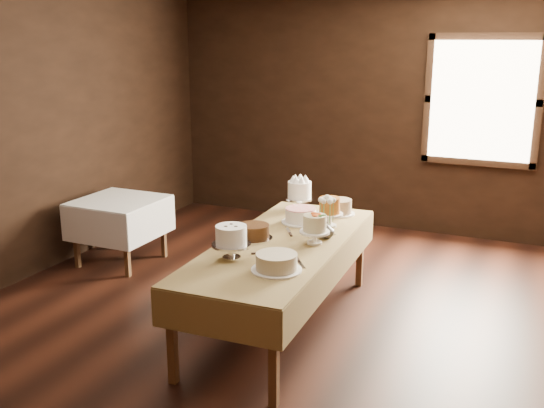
{
  "coord_description": "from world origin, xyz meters",
  "views": [
    {
      "loc": [
        2.06,
        -4.33,
        2.29
      ],
      "look_at": [
        0.0,
        0.2,
        0.95
      ],
      "focal_mm": 41.21,
      "sensor_mm": 36.0,
      "label": 1
    }
  ],
  "objects": [
    {
      "name": "cake_cream",
      "position": [
        0.41,
        -0.63,
        0.78
      ],
      "size": [
        0.39,
        0.39,
        0.12
      ],
      "color": "white",
      "rests_on": "display_table"
    },
    {
      "name": "side_table",
      "position": [
        -1.93,
        0.63,
        0.6
      ],
      "size": [
        0.81,
        0.81,
        0.68
      ],
      "rotation": [
        0.0,
        0.0,
        -0.0
      ],
      "color": "#4E331E",
      "rests_on": "ground"
    },
    {
      "name": "cake_server_d",
      "position": [
        0.47,
        0.26,
        0.73
      ],
      "size": [
        0.2,
        0.17,
        0.01
      ],
      "primitive_type": "cube",
      "rotation": [
        0.0,
        0.0,
        0.66
      ],
      "color": "silver",
      "rests_on": "display_table"
    },
    {
      "name": "cake_server_a",
      "position": [
        0.24,
        -0.31,
        0.73
      ],
      "size": [
        0.21,
        0.16,
        0.01
      ],
      "primitive_type": "cube",
      "rotation": [
        0.0,
        0.0,
        0.61
      ],
      "color": "silver",
      "rests_on": "display_table"
    },
    {
      "name": "window",
      "position": [
        1.3,
        2.94,
        1.6
      ],
      "size": [
        1.1,
        0.05,
        1.3
      ],
      "primitive_type": "cube",
      "color": "#FFEABF",
      "rests_on": "wall_back"
    },
    {
      "name": "flower_vase",
      "position": [
        0.48,
        0.2,
        0.79
      ],
      "size": [
        0.18,
        0.18,
        0.13
      ],
      "primitive_type": "imported",
      "rotation": [
        0.0,
        0.0,
        2.27
      ],
      "color": "#2D2823",
      "rests_on": "display_table"
    },
    {
      "name": "cake_lattice",
      "position": [
        0.14,
        0.5,
        0.78
      ],
      "size": [
        0.36,
        0.36,
        0.12
      ],
      "color": "white",
      "rests_on": "display_table"
    },
    {
      "name": "cake_server_c",
      "position": [
        0.13,
        0.25,
        0.73
      ],
      "size": [
        0.15,
        0.22,
        0.01
      ],
      "primitive_type": "cube",
      "rotation": [
        0.0,
        0.0,
        2.13
      ],
      "color": "silver",
      "rests_on": "display_table"
    },
    {
      "name": "cake_swirl",
      "position": [
        0.02,
        -0.55,
        0.84
      ],
      "size": [
        0.29,
        0.29,
        0.26
      ],
      "color": "silver",
      "rests_on": "display_table"
    },
    {
      "name": "cake_caramel",
      "position": [
        0.4,
        0.49,
        0.84
      ],
      "size": [
        0.23,
        0.23,
        0.27
      ],
      "color": "white",
      "rests_on": "display_table"
    },
    {
      "name": "flower_bouquet",
      "position": [
        0.48,
        0.2,
        0.97
      ],
      "size": [
        0.14,
        0.14,
        0.2
      ],
      "primitive_type": null,
      "color": "white",
      "rests_on": "flower_vase"
    },
    {
      "name": "wall_left",
      "position": [
        -2.5,
        0.0,
        1.4
      ],
      "size": [
        0.02,
        6.0,
        2.8
      ],
      "primitive_type": "cube",
      "color": "black",
      "rests_on": "ground"
    },
    {
      "name": "cake_server_e",
      "position": [
        -0.04,
        -0.32,
        0.73
      ],
      "size": [
        0.24,
        0.05,
        0.01
      ],
      "primitive_type": "cube",
      "rotation": [
        0.0,
        0.0,
        -0.09
      ],
      "color": "silver",
      "rests_on": "display_table"
    },
    {
      "name": "cake_flowers",
      "position": [
        0.45,
        0.02,
        0.83
      ],
      "size": [
        0.24,
        0.24,
        0.24
      ],
      "color": "white",
      "rests_on": "display_table"
    },
    {
      "name": "floor",
      "position": [
        0.0,
        0.0,
        0.0
      ],
      "size": [
        5.0,
        6.0,
        0.01
      ],
      "primitive_type": "cube",
      "color": "black",
      "rests_on": "ground"
    },
    {
      "name": "cake_chocolate",
      "position": [
        -0.04,
        -0.07,
        0.78
      ],
      "size": [
        0.34,
        0.34,
        0.12
      ],
      "color": "silver",
      "rests_on": "display_table"
    },
    {
      "name": "cake_server_b",
      "position": [
        0.53,
        -0.46,
        0.73
      ],
      "size": [
        0.16,
        0.21,
        0.01
      ],
      "primitive_type": "cube",
      "rotation": [
        0.0,
        0.0,
        -0.93
      ],
      "color": "silver",
      "rests_on": "display_table"
    },
    {
      "name": "cake_speckled",
      "position": [
        0.35,
        0.9,
        0.79
      ],
      "size": [
        0.29,
        0.29,
        0.14
      ],
      "color": "white",
      "rests_on": "display_table"
    },
    {
      "name": "display_table",
      "position": [
        0.2,
        -0.05,
        0.67
      ],
      "size": [
        1.0,
        2.37,
        0.72
      ],
      "rotation": [
        0.0,
        0.0,
        0.04
      ],
      "color": "#4E331E",
      "rests_on": "ground"
    },
    {
      "name": "wall_back",
      "position": [
        0.0,
        3.0,
        1.4
      ],
      "size": [
        5.0,
        0.02,
        2.8
      ],
      "primitive_type": "cube",
      "color": "black",
      "rests_on": "ground"
    },
    {
      "name": "cake_meringue",
      "position": [
        -0.04,
        0.9,
        0.85
      ],
      "size": [
        0.31,
        0.31,
        0.28
      ],
      "color": "silver",
      "rests_on": "display_table"
    }
  ]
}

